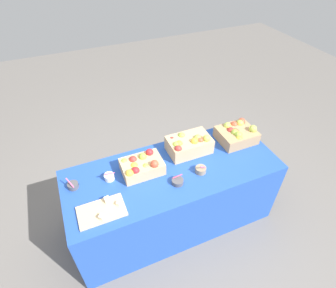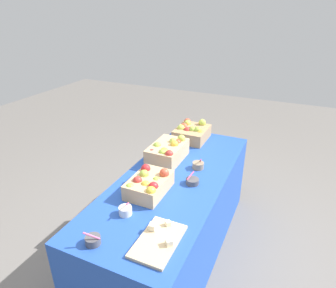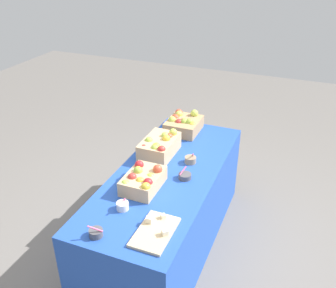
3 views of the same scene
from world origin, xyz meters
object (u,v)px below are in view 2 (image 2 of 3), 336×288
at_px(apple_crate_left, 192,132).
at_px(apple_crate_middle, 168,151).
at_px(sample_bowl_near, 93,240).
at_px(apple_crate_right, 149,184).
at_px(sample_bowl_mid, 125,211).
at_px(cutting_board_front, 159,240).
at_px(sample_bowl_extra, 192,181).
at_px(sample_bowl_far, 198,165).

xyz_separation_m(apple_crate_left, apple_crate_middle, (-0.50, 0.03, 0.01)).
relative_size(apple_crate_left, sample_bowl_near, 3.47).
height_order(apple_crate_right, sample_bowl_near, apple_crate_right).
relative_size(apple_crate_right, sample_bowl_mid, 3.07).
distance_m(sample_bowl_near, sample_bowl_mid, 0.30).
bearing_deg(sample_bowl_mid, cutting_board_front, -113.58).
xyz_separation_m(apple_crate_left, cutting_board_front, (-1.40, -0.32, -0.06)).
relative_size(sample_bowl_mid, sample_bowl_extra, 1.15).
relative_size(apple_crate_right, sample_bowl_extra, 3.52).
bearing_deg(sample_bowl_extra, apple_crate_left, 20.80).
height_order(apple_crate_left, cutting_board_front, apple_crate_left).
height_order(apple_crate_middle, cutting_board_front, apple_crate_middle).
relative_size(apple_crate_left, sample_bowl_mid, 3.07).
distance_m(apple_crate_left, sample_bowl_mid, 1.27).
distance_m(apple_crate_left, sample_bowl_far, 0.59).
xyz_separation_m(apple_crate_left, sample_bowl_extra, (-0.76, -0.29, -0.05)).
bearing_deg(sample_bowl_extra, sample_bowl_mid, 152.61).
bearing_deg(sample_bowl_far, cutting_board_front, -175.37).
distance_m(apple_crate_right, sample_bowl_extra, 0.34).
bearing_deg(sample_bowl_far, apple_crate_middle, 85.37).
bearing_deg(apple_crate_left, apple_crate_right, -177.33).
xyz_separation_m(apple_crate_right, sample_bowl_mid, (-0.28, 0.02, -0.04)).
bearing_deg(sample_bowl_far, apple_crate_left, 25.64).
height_order(apple_crate_middle, sample_bowl_near, apple_crate_middle).
height_order(sample_bowl_far, sample_bowl_extra, sample_bowl_far).
xyz_separation_m(apple_crate_left, sample_bowl_near, (-1.57, 0.00, -0.05)).
xyz_separation_m(apple_crate_left, apple_crate_right, (-0.99, -0.05, -0.00)).
bearing_deg(apple_crate_right, sample_bowl_near, 175.13).
bearing_deg(apple_crate_middle, apple_crate_right, -170.94).
bearing_deg(sample_bowl_near, apple_crate_middle, 1.58).
relative_size(apple_crate_middle, sample_bowl_far, 3.79).
bearing_deg(apple_crate_right, cutting_board_front, -145.88).
distance_m(sample_bowl_near, sample_bowl_extra, 0.86).
bearing_deg(apple_crate_left, sample_bowl_mid, -178.84).
bearing_deg(sample_bowl_extra, sample_bowl_near, 160.01).
distance_m(cutting_board_front, sample_bowl_extra, 0.64).
bearing_deg(cutting_board_front, apple_crate_left, 12.99).
bearing_deg(sample_bowl_far, sample_bowl_near, 166.21).
height_order(apple_crate_right, sample_bowl_extra, apple_crate_right).
xyz_separation_m(cutting_board_front, sample_bowl_near, (-0.16, 0.33, 0.01)).
relative_size(apple_crate_middle, sample_bowl_near, 3.92).
height_order(cutting_board_front, sample_bowl_extra, sample_bowl_extra).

